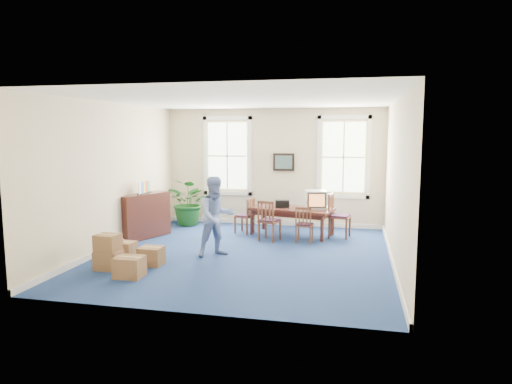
% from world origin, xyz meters
% --- Properties ---
extents(floor, '(6.50, 6.50, 0.00)m').
position_xyz_m(floor, '(0.00, 0.00, 0.00)').
color(floor, navy).
rests_on(floor, ground).
extents(ceiling, '(6.50, 6.50, 0.00)m').
position_xyz_m(ceiling, '(0.00, 0.00, 3.20)').
color(ceiling, white).
rests_on(ceiling, ground).
extents(wall_back, '(6.50, 0.00, 6.50)m').
position_xyz_m(wall_back, '(0.00, 3.25, 1.60)').
color(wall_back, beige).
rests_on(wall_back, ground).
extents(wall_front, '(6.50, 0.00, 6.50)m').
position_xyz_m(wall_front, '(0.00, -3.25, 1.60)').
color(wall_front, beige).
rests_on(wall_front, ground).
extents(wall_left, '(0.00, 6.50, 6.50)m').
position_xyz_m(wall_left, '(-3.00, 0.00, 1.60)').
color(wall_left, beige).
rests_on(wall_left, ground).
extents(wall_right, '(0.00, 6.50, 6.50)m').
position_xyz_m(wall_right, '(3.00, 0.00, 1.60)').
color(wall_right, beige).
rests_on(wall_right, ground).
extents(baseboard_back, '(6.00, 0.04, 0.12)m').
position_xyz_m(baseboard_back, '(0.00, 3.22, 0.06)').
color(baseboard_back, white).
rests_on(baseboard_back, ground).
extents(baseboard_left, '(0.04, 6.50, 0.12)m').
position_xyz_m(baseboard_left, '(-2.97, 0.00, 0.06)').
color(baseboard_left, white).
rests_on(baseboard_left, ground).
extents(baseboard_right, '(0.04, 6.50, 0.12)m').
position_xyz_m(baseboard_right, '(2.97, 0.00, 0.06)').
color(baseboard_right, white).
rests_on(baseboard_right, ground).
extents(window_left, '(1.40, 0.12, 2.20)m').
position_xyz_m(window_left, '(-1.30, 3.23, 1.90)').
color(window_left, white).
rests_on(window_left, ground).
extents(window_right, '(1.40, 0.12, 2.20)m').
position_xyz_m(window_right, '(1.90, 3.23, 1.90)').
color(window_right, white).
rests_on(window_right, ground).
extents(wall_picture, '(0.58, 0.06, 0.48)m').
position_xyz_m(wall_picture, '(0.30, 3.20, 1.75)').
color(wall_picture, black).
rests_on(wall_picture, ground).
extents(conference_table, '(2.18, 1.35, 0.69)m').
position_xyz_m(conference_table, '(0.68, 2.03, 0.35)').
color(conference_table, '#461F18').
rests_on(conference_table, ground).
extents(crt_tv, '(0.59, 0.63, 0.44)m').
position_xyz_m(crt_tv, '(1.28, 2.08, 0.91)').
color(crt_tv, '#B7B7BC').
rests_on(crt_tv, conference_table).
extents(game_console, '(0.23, 0.26, 0.06)m').
position_xyz_m(game_console, '(1.55, 2.03, 0.72)').
color(game_console, white).
rests_on(game_console, conference_table).
extents(equipment_bag, '(0.38, 0.29, 0.17)m').
position_xyz_m(equipment_bag, '(0.45, 2.08, 0.78)').
color(equipment_bag, black).
rests_on(equipment_bag, conference_table).
extents(chair_near_left, '(0.54, 0.54, 0.97)m').
position_xyz_m(chair_near_left, '(0.26, 1.34, 0.49)').
color(chair_near_left, brown).
rests_on(chair_near_left, ground).
extents(chair_near_right, '(0.41, 0.41, 0.85)m').
position_xyz_m(chair_near_right, '(1.09, 1.34, 0.43)').
color(chair_near_right, brown).
rests_on(chair_near_right, ground).
extents(chair_end_left, '(0.50, 0.50, 0.90)m').
position_xyz_m(chair_end_left, '(-0.52, 2.03, 0.45)').
color(chair_end_left, brown).
rests_on(chair_end_left, ground).
extents(chair_end_right, '(0.56, 0.56, 1.07)m').
position_xyz_m(chair_end_right, '(1.88, 2.03, 0.53)').
color(chair_end_right, brown).
rests_on(chair_end_right, ground).
extents(man, '(1.02, 0.99, 1.65)m').
position_xyz_m(man, '(-0.55, -0.22, 0.83)').
color(man, '#778FCB').
rests_on(man, ground).
extents(credenza, '(0.88, 1.42, 1.08)m').
position_xyz_m(credenza, '(-2.75, 0.96, 0.54)').
color(credenza, '#461F18').
rests_on(credenza, ground).
extents(brochure_rack, '(0.19, 0.71, 0.31)m').
position_xyz_m(brochure_rack, '(-2.73, 0.96, 1.23)').
color(brochure_rack, '#99999E').
rests_on(brochure_rack, credenza).
extents(potted_plant, '(1.46, 1.38, 1.29)m').
position_xyz_m(potted_plant, '(-2.23, 2.66, 0.65)').
color(potted_plant, '#134717').
rests_on(potted_plant, ground).
extents(cardboard_boxes, '(1.26, 1.26, 0.70)m').
position_xyz_m(cardboard_boxes, '(-2.07, -1.50, 0.35)').
color(cardboard_boxes, olive).
rests_on(cardboard_boxes, ground).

